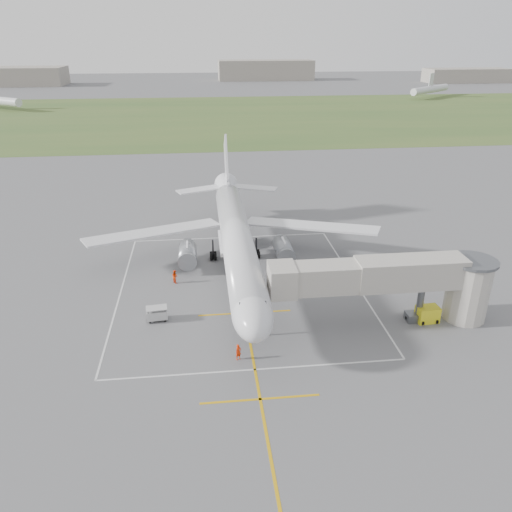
{
  "coord_description": "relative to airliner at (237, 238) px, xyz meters",
  "views": [
    {
      "loc": [
        -4.0,
        -56.54,
        27.69
      ],
      "look_at": [
        1.9,
        -4.0,
        4.0
      ],
      "focal_mm": 35.0,
      "sensor_mm": 36.0,
      "label": 1
    }
  ],
  "objects": [
    {
      "name": "gpu_unit",
      "position": [
        18.84,
        -14.54,
        -3.55
      ],
      "size": [
        2.36,
        1.75,
        1.7
      ],
      "rotation": [
        0.0,
        0.0,
        0.07
      ],
      "color": "yellow",
      "rests_on": "ground"
    },
    {
      "name": "jet_bridge",
      "position": [
        15.72,
        -14.25,
        0.35
      ],
      "size": [
        23.4,
        5.0,
        7.2
      ],
      "color": "gray",
      "rests_on": "ground"
    },
    {
      "name": "distant_hangars",
      "position": [
        -16.15,
        264.44,
        0.78
      ],
      "size": [
        345.0,
        49.0,
        12.0
      ],
      "color": "gray",
      "rests_on": "ground"
    },
    {
      "name": "ramp_worker_wing",
      "position": [
        -7.73,
        -2.6,
        -3.57
      ],
      "size": [
        0.97,
        1.01,
        1.64
      ],
      "primitive_type": "imported",
      "rotation": [
        0.0,
        0.0,
        2.2
      ],
      "color": "#F43B07",
      "rests_on": "ground"
    },
    {
      "name": "baggage_cart",
      "position": [
        -9.3,
        -11.16,
        -3.62
      ],
      "size": [
        2.29,
        1.52,
        1.51
      ],
      "rotation": [
        0.0,
        0.0,
        0.1
      ],
      "color": "#B4B4B4",
      "rests_on": "ground"
    },
    {
      "name": "ramp_worker_nose",
      "position": [
        -1.34,
        -19.01,
        -3.6
      ],
      "size": [
        0.69,
        0.63,
        1.59
      ],
      "primitive_type": "imported",
      "rotation": [
        0.0,
        0.0,
        0.54
      ],
      "color": "red",
      "rests_on": "ground"
    },
    {
      "name": "ground",
      "position": [
        0.0,
        -0.75,
        -4.39
      ],
      "size": [
        700.0,
        700.0,
        0.0
      ],
      "primitive_type": "plane",
      "color": "#505052",
      "rests_on": "ground"
    },
    {
      "name": "apron_markings",
      "position": [
        0.0,
        -6.57,
        -4.38
      ],
      "size": [
        28.2,
        60.0,
        0.01
      ],
      "color": "#D0990C",
      "rests_on": "ground"
    },
    {
      "name": "airliner",
      "position": [
        0.0,
        0.0,
        0.0
      ],
      "size": [
        38.93,
        46.75,
        13.52
      ],
      "color": "silver",
      "rests_on": "ground"
    },
    {
      "name": "grass_strip",
      "position": [
        0.0,
        129.25,
        -4.38
      ],
      "size": [
        700.0,
        120.0,
        0.02
      ],
      "primitive_type": "cube",
      "color": "#395726",
      "rests_on": "ground"
    },
    {
      "name": "distant_aircraft",
      "position": [
        9.92,
        167.06,
        -0.8
      ],
      "size": [
        216.3,
        41.7,
        8.85
      ],
      "color": "silver",
      "rests_on": "ground"
    }
  ]
}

